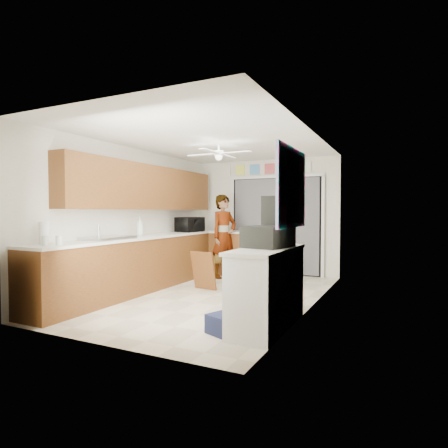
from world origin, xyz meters
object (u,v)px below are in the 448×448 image
(paper_towel_roll, at_px, (44,233))
(man, at_px, (224,236))
(dog, at_px, (276,268))
(navy_crate, at_px, (224,324))
(microwave, at_px, (190,224))
(suitcase, at_px, (268,236))
(soap_bottle, at_px, (140,226))
(cardboard_box, at_px, (243,312))

(paper_towel_roll, distance_m, man, 3.67)
(dog, bearing_deg, navy_crate, -87.66)
(microwave, distance_m, navy_crate, 3.81)
(suitcase, bearing_deg, man, 134.93)
(microwave, bearing_deg, soap_bottle, -179.38)
(man, bearing_deg, soap_bottle, 176.12)
(microwave, relative_size, suitcase, 0.93)
(microwave, height_order, cardboard_box, microwave)
(paper_towel_roll, height_order, man, man)
(suitcase, distance_m, man, 3.25)
(paper_towel_roll, height_order, dog, paper_towel_roll)
(microwave, xyz_separation_m, soap_bottle, (-0.15, -1.43, 0.01))
(soap_bottle, relative_size, paper_towel_roll, 1.13)
(suitcase, bearing_deg, paper_towel_roll, -152.08)
(suitcase, height_order, cardboard_box, suitcase)
(suitcase, relative_size, man, 0.35)
(paper_towel_roll, relative_size, navy_crate, 0.83)
(man, distance_m, dog, 1.25)
(microwave, xyz_separation_m, cardboard_box, (2.23, -2.40, -0.98))
(paper_towel_roll, relative_size, cardboard_box, 0.82)
(cardboard_box, distance_m, dog, 2.84)
(dog, bearing_deg, man, -178.32)
(paper_towel_roll, xyz_separation_m, man, (0.87, 3.56, -0.23))
(navy_crate, bearing_deg, paper_towel_roll, -171.35)
(microwave, xyz_separation_m, paper_towel_roll, (-0.21, -3.31, -0.01))
(suitcase, height_order, dog, suitcase)
(soap_bottle, height_order, paper_towel_roll, soap_bottle)
(paper_towel_roll, bearing_deg, soap_bottle, 88.28)
(soap_bottle, height_order, dog, soap_bottle)
(suitcase, bearing_deg, dog, 115.50)
(soap_bottle, bearing_deg, paper_towel_roll, -91.72)
(cardboard_box, height_order, navy_crate, cardboard_box)
(navy_crate, distance_m, dog, 3.37)
(microwave, bearing_deg, paper_towel_roll, -176.96)
(suitcase, xyz_separation_m, dog, (-0.80, 2.79, -0.82))
(suitcase, relative_size, dog, 0.93)
(man, relative_size, dog, 2.67)
(dog, bearing_deg, paper_towel_roll, -123.66)
(paper_towel_roll, relative_size, dog, 0.45)
(navy_crate, height_order, man, man)
(soap_bottle, bearing_deg, cardboard_box, -22.13)
(microwave, relative_size, soap_bottle, 1.69)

